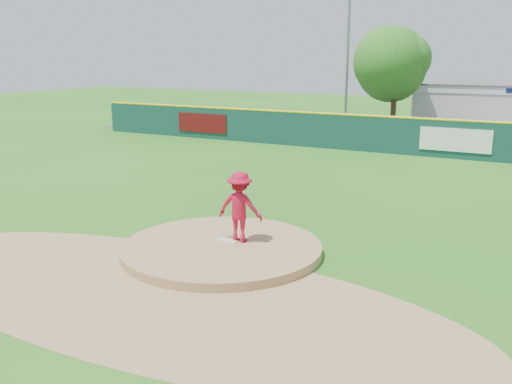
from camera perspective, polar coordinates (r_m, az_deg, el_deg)
The scene contains 11 objects.
ground at distance 15.80m, azimuth -3.44°, elevation -6.11°, with size 120.00×120.00×0.00m, color #286B19.
pitchers_mound at distance 15.80m, azimuth -3.44°, elevation -6.11°, with size 5.50×5.50×0.50m, color #9E774C.
pitching_rubber at distance 15.95m, azimuth -2.89°, elevation -4.88°, with size 0.60×0.15×0.04m, color white.
infield_dirt_arc at distance 13.52m, azimuth -10.19°, elevation -9.81°, with size 15.40×15.40×0.01m, color #9E774C.
parking_lot at distance 40.76m, azimuth 16.88°, elevation 5.59°, with size 44.00×16.00×0.02m, color #38383A.
pitcher at distance 15.70m, azimuth -1.62°, elevation -1.49°, with size 1.28×0.73×1.97m, color #B50F2C.
fence_banners at distance 33.29m, azimuth 5.92°, elevation 6.13°, with size 19.18×0.04×1.20m.
playground_slide at distance 41.39m, azimuth -1.42°, elevation 7.30°, with size 0.94×2.64×1.45m.
outfield_fence at distance 31.91m, azimuth 13.73°, elevation 5.65°, with size 40.00×0.14×2.07m.
deciduous_tree at distance 38.91m, azimuth 13.80°, elevation 12.15°, with size 5.60×5.60×7.36m.
light_pole_left at distance 41.99m, azimuth 9.18°, elevation 14.50°, with size 1.75×0.25×11.00m.
Camera 1 is at (7.82, -12.64, 5.35)m, focal length 40.00 mm.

